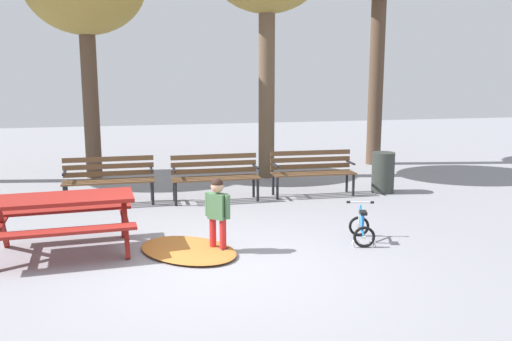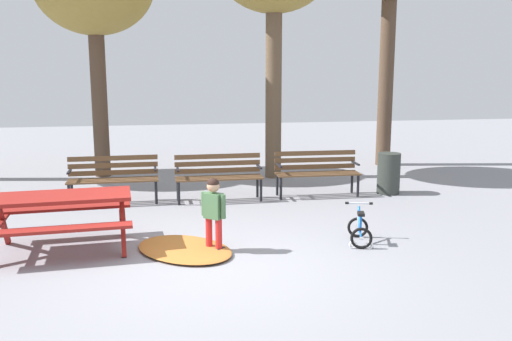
# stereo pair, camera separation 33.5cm
# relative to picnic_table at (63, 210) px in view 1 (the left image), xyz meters

# --- Properties ---
(ground) EXTENTS (36.00, 36.00, 0.00)m
(ground) POSITION_rel_picnic_table_xyz_m (1.89, -0.99, -0.59)
(ground) COLOR gray
(picnic_table) EXTENTS (1.89, 1.46, 0.79)m
(picnic_table) POSITION_rel_picnic_table_xyz_m (0.00, 0.00, 0.00)
(picnic_table) COLOR maroon
(picnic_table) RESTS_ON ground
(park_bench_far_left) EXTENTS (1.61, 0.48, 0.85)m
(park_bench_far_left) POSITION_rel_picnic_table_xyz_m (0.48, 2.63, -0.08)
(park_bench_far_left) COLOR brown
(park_bench_far_left) RESTS_ON ground
(park_bench_left) EXTENTS (1.60, 0.46, 0.85)m
(park_bench_left) POSITION_rel_picnic_table_xyz_m (2.38, 2.50, -0.08)
(park_bench_left) COLOR brown
(park_bench_left) RESTS_ON ground
(park_bench_right) EXTENTS (1.61, 0.50, 0.85)m
(park_bench_right) POSITION_rel_picnic_table_xyz_m (4.29, 2.56, -0.08)
(park_bench_right) COLOR brown
(park_bench_right) RESTS_ON ground
(child_standing) EXTENTS (0.30, 0.29, 1.00)m
(child_standing) POSITION_rel_picnic_table_xyz_m (1.98, -0.41, -0.01)
(child_standing) COLOR red
(child_standing) RESTS_ON ground
(kids_bicycle) EXTENTS (0.48, 0.62, 0.54)m
(kids_bicycle) POSITION_rel_picnic_table_xyz_m (4.03, -0.42, -0.39)
(kids_bicycle) COLOR black
(kids_bicycle) RESTS_ON ground
(leaf_pile) EXTENTS (1.72, 1.79, 0.07)m
(leaf_pile) POSITION_rel_picnic_table_xyz_m (1.59, -0.34, -0.56)
(leaf_pile) COLOR #B26B2D
(leaf_pile) RESTS_ON ground
(trash_bin) EXTENTS (0.44, 0.44, 0.80)m
(trash_bin) POSITION_rel_picnic_table_xyz_m (5.72, 2.46, -0.19)
(trash_bin) COLOR #2D332D
(trash_bin) RESTS_ON ground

